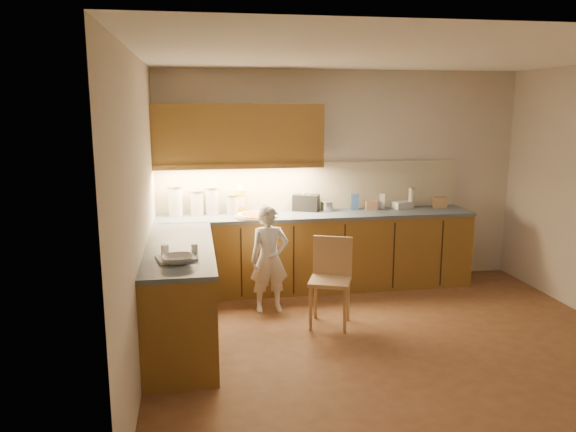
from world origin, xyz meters
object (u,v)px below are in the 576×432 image
object	(u,v)px
wooden_chair	(331,275)
oil_jug	(240,201)
pizza_on_board	(256,215)
toaster	(306,203)
child	(269,259)

from	to	relation	value
wooden_chair	oil_jug	world-z (taller)	oil_jug
pizza_on_board	oil_jug	world-z (taller)	oil_jug
pizza_on_board	toaster	xyz separation A→B (m)	(0.64, 0.29, 0.08)
pizza_on_board	wooden_chair	world-z (taller)	pizza_on_board
pizza_on_board	child	bearing A→B (deg)	-82.36
child	wooden_chair	distance (m)	0.73
wooden_chair	toaster	xyz separation A→B (m)	(0.01, 1.31, 0.51)
child	pizza_on_board	bearing A→B (deg)	93.05
child	wooden_chair	xyz separation A→B (m)	(0.56, -0.46, -0.06)
child	oil_jug	size ratio (longest dim) A/B	3.45
wooden_chair	toaster	size ratio (longest dim) A/B	2.49
oil_jug	toaster	size ratio (longest dim) A/B	0.93
wooden_chair	oil_jug	xyz separation A→B (m)	(-0.79, 1.29, 0.56)
pizza_on_board	oil_jug	size ratio (longest dim) A/B	1.47
oil_jug	toaster	xyz separation A→B (m)	(0.80, 0.02, -0.05)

